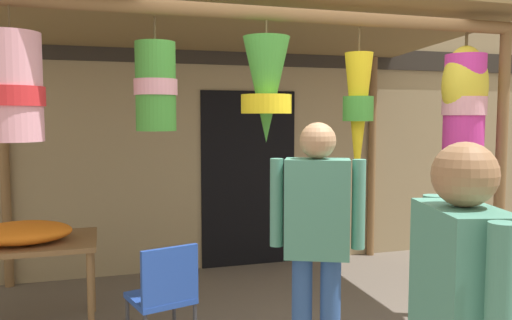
% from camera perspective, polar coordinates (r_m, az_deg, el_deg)
% --- Properties ---
extents(shop_facade, '(10.70, 0.29, 3.87)m').
position_cam_1_polar(shop_facade, '(5.92, -2.24, 7.03)').
color(shop_facade, '#9E8966').
rests_on(shop_facade, ground_plane).
extents(market_stall_canopy, '(4.59, 2.61, 2.67)m').
position_cam_1_polar(market_stall_canopy, '(4.47, -1.26, 12.84)').
color(market_stall_canopy, brown).
rests_on(market_stall_canopy, ground_plane).
extents(display_table, '(1.14, 0.75, 0.74)m').
position_cam_1_polar(display_table, '(4.45, -24.76, -9.27)').
color(display_table, brown).
rests_on(display_table, ground_plane).
extents(flower_heap_on_table, '(0.73, 0.51, 0.17)m').
position_cam_1_polar(flower_heap_on_table, '(4.33, -24.38, -7.37)').
color(flower_heap_on_table, orange).
rests_on(flower_heap_on_table, display_table).
extents(folding_chair, '(0.49, 0.49, 0.84)m').
position_cam_1_polar(folding_chair, '(3.70, -10.15, -14.27)').
color(folding_chair, '#2347A8').
rests_on(folding_chair, ground_plane).
extents(shopper_by_bananas, '(0.55, 0.37, 1.68)m').
position_cam_1_polar(shopper_by_bananas, '(3.27, 6.78, -7.88)').
color(shopper_by_bananas, '#2D5193').
rests_on(shopper_by_bananas, ground_plane).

